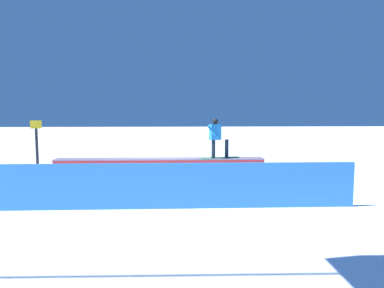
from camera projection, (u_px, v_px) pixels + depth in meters
The scene contains 5 objects.
ground_plane at pixel (160, 178), 11.79m from camera, with size 120.00×120.00×0.00m, color white.
grind_box at pixel (160, 169), 11.76m from camera, with size 7.79×0.78×0.76m.
snowboarder at pixel (217, 137), 11.69m from camera, with size 1.59×0.74×1.49m.
safety_fence at pixel (155, 186), 7.82m from camera, with size 10.16×0.06×1.16m, color #3587E9.
trail_marker at pixel (37, 148), 11.60m from camera, with size 0.40×0.10×2.17m.
Camera 1 is at (-0.41, 11.69, 2.31)m, focal length 29.29 mm.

